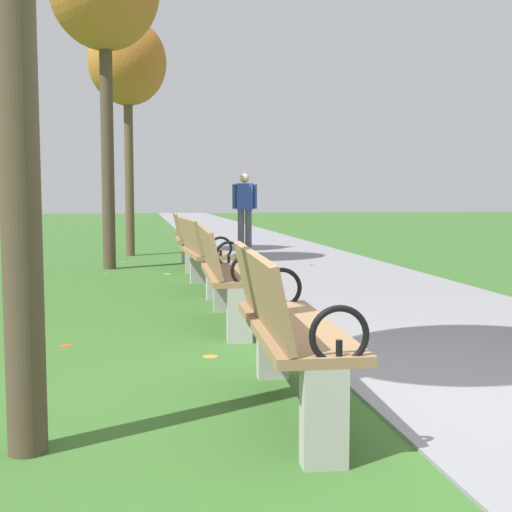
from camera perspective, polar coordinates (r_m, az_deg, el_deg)
The scene contains 9 objects.
ground_plane at distance 4.06m, azimuth 9.20°, elevation -12.10°, with size 80.00×80.00×0.00m, color #386628.
paved_walkway at distance 21.87m, azimuth -2.55°, elevation 2.03°, with size 2.96×44.00×0.02m, color gray.
park_bench_1 at distance 3.74m, azimuth 2.34°, elevation -5.88°, with size 0.54×1.62×0.90m.
park_bench_2 at distance 6.26m, azimuth -2.63°, elevation -1.41°, with size 0.53×1.62×0.90m.
park_bench_3 at distance 8.53m, azimuth -4.55°, elevation 0.33°, with size 0.55×1.62×0.90m.
park_bench_4 at distance 11.22m, azimuth -5.83°, elevation 1.48°, with size 0.52×1.61×0.90m.
tree_3 at distance 13.83m, azimuth -10.62°, elevation 15.32°, with size 1.49×1.49×4.53m.
pedestrian_walking at distance 14.71m, azimuth -0.95°, elevation 4.09°, with size 0.53×0.25×1.62m.
scattered_leaves at distance 8.87m, azimuth -5.25°, elevation -2.60°, with size 5.22×10.63×0.02m.
Camera 1 is at (-1.28, -3.66, 1.20)m, focal length 48.20 mm.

